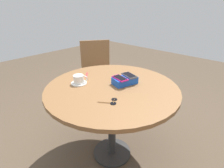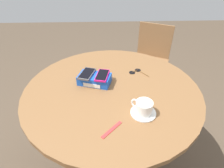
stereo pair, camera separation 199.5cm
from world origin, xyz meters
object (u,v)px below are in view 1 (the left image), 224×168
object	(u,v)px
saucer	(79,83)
lanyard_strap	(87,75)
phone_magenta	(120,78)
chair_far_side	(97,74)
phone_gray	(129,75)
coffee_cup	(79,79)
sunglasses	(113,101)
round_table	(112,96)
phone_box	(125,80)

from	to	relation	value
saucer	lanyard_strap	size ratio (longest dim) A/B	1.02
phone_magenta	chair_far_side	world-z (taller)	chair_far_side
saucer	lanyard_strap	world-z (taller)	saucer
phone_magenta	chair_far_side	xyz separation A→B (m)	(-0.50, -0.83, -0.34)
phone_gray	chair_far_side	size ratio (longest dim) A/B	0.17
coffee_cup	sunglasses	bearing A→B (deg)	86.02
phone_magenta	saucer	bearing A→B (deg)	-52.63
phone_magenta	lanyard_strap	size ratio (longest dim) A/B	1.15
round_table	saucer	size ratio (longest dim) A/B	8.23
sunglasses	chair_far_side	size ratio (longest dim) A/B	0.14
chair_far_side	phone_box	bearing A→B (deg)	61.67
phone_magenta	lanyard_strap	world-z (taller)	phone_magenta
phone_magenta	sunglasses	world-z (taller)	phone_magenta
phone_gray	sunglasses	bearing A→B (deg)	19.06
round_table	coffee_cup	distance (m)	0.31
round_table	phone_gray	distance (m)	0.23
round_table	chair_far_side	size ratio (longest dim) A/B	1.21
round_table	phone_gray	xyz separation A→B (m)	(-0.15, 0.05, 0.15)
phone_gray	saucer	distance (m)	0.43
lanyard_strap	phone_magenta	bearing A→B (deg)	96.66
phone_magenta	round_table	bearing A→B (deg)	-30.50
lanyard_strap	phone_gray	bearing A→B (deg)	109.53
phone_box	coffee_cup	distance (m)	0.38
lanyard_strap	sunglasses	xyz separation A→B (m)	(0.19, 0.51, 0.00)
round_table	coffee_cup	bearing A→B (deg)	-58.00
sunglasses	round_table	bearing A→B (deg)	-136.26
round_table	coffee_cup	xyz separation A→B (m)	(0.15, -0.24, 0.13)
phone_box	phone_gray	bearing A→B (deg)	167.85
phone_magenta	saucer	size ratio (longest dim) A/B	1.13
phone_gray	chair_far_side	world-z (taller)	chair_far_side
phone_box	sunglasses	world-z (taller)	phone_box
phone_magenta	phone_gray	bearing A→B (deg)	168.18
phone_magenta	saucer	world-z (taller)	phone_magenta
round_table	phone_box	distance (m)	0.17
phone_box	phone_gray	xyz separation A→B (m)	(-0.05, 0.01, 0.04)
round_table	phone_box	size ratio (longest dim) A/B	4.85
chair_far_side	coffee_cup	bearing A→B (deg)	38.27
round_table	sunglasses	world-z (taller)	sunglasses
round_table	lanyard_strap	distance (m)	0.35
saucer	lanyard_strap	xyz separation A→B (m)	(-0.17, -0.10, -0.00)
phone_magenta	coffee_cup	size ratio (longest dim) A/B	1.42
phone_box	saucer	bearing A→B (deg)	-47.63
coffee_cup	chair_far_side	xyz separation A→B (m)	(-0.71, -0.56, -0.32)
phone_magenta	chair_far_side	distance (m)	1.03
phone_box	coffee_cup	xyz separation A→B (m)	(0.26, -0.28, 0.01)
phone_box	coffee_cup	bearing A→B (deg)	-47.68
round_table	coffee_cup	world-z (taller)	coffee_cup
phone_box	sunglasses	bearing A→B (deg)	23.55
phone_box	chair_far_side	bearing A→B (deg)	-118.33
saucer	coffee_cup	world-z (taller)	coffee_cup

